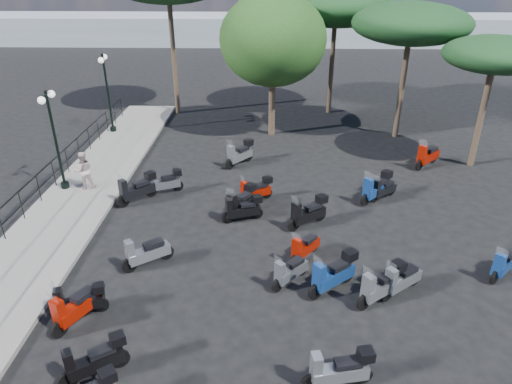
{
  "coord_description": "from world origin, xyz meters",
  "views": [
    {
      "loc": [
        1.02,
        -10.66,
        8.52
      ],
      "look_at": [
        0.62,
        3.78,
        1.2
      ],
      "focal_mm": 32.0,
      "sensor_mm": 36.0,
      "label": 1
    }
  ],
  "objects_px": {
    "scooter_16": "(243,209)",
    "scooter_20": "(333,274)",
    "scooter_8": "(94,360)",
    "pine_3": "(495,55)",
    "scooter_28": "(383,190)",
    "scooter_17": "(240,154)",
    "scooter_13": "(339,370)",
    "scooter_14": "(290,272)",
    "lamp_post_2": "(107,88)",
    "scooter_2": "(76,308)",
    "pine_0": "(336,6)",
    "scooter_29": "(427,156)",
    "pine_1": "(411,24)",
    "scooter_3": "(79,301)",
    "pedestrian_far": "(84,170)",
    "scooter_22": "(308,213)",
    "scooter_9": "(146,253)",
    "scooter_23": "(376,188)",
    "scooter_4": "(164,183)",
    "broadleaf_tree": "(273,40)",
    "scooter_27": "(504,264)",
    "lamp_post_1": "(54,135)",
    "scooter_26": "(401,280)",
    "scooter_5": "(137,189)",
    "scooter_15": "(304,248)",
    "scooter_21": "(382,285)",
    "scooter_11": "(255,191)"
  },
  "relations": [
    {
      "from": "scooter_21",
      "to": "scooter_2",
      "type": "bearing_deg",
      "value": 61.43
    },
    {
      "from": "scooter_22",
      "to": "pedestrian_far",
      "type": "bearing_deg",
      "value": 37.89
    },
    {
      "from": "scooter_27",
      "to": "pine_3",
      "type": "bearing_deg",
      "value": -58.39
    },
    {
      "from": "scooter_16",
      "to": "scooter_26",
      "type": "distance_m",
      "value": 6.15
    },
    {
      "from": "scooter_23",
      "to": "scooter_3",
      "type": "bearing_deg",
      "value": 82.99
    },
    {
      "from": "scooter_4",
      "to": "broadleaf_tree",
      "type": "height_order",
      "value": "broadleaf_tree"
    },
    {
      "from": "lamp_post_1",
      "to": "scooter_3",
      "type": "distance_m",
      "value": 8.33
    },
    {
      "from": "scooter_2",
      "to": "pine_0",
      "type": "relative_size",
      "value": 0.21
    },
    {
      "from": "scooter_26",
      "to": "scooter_13",
      "type": "bearing_deg",
      "value": 109.42
    },
    {
      "from": "scooter_8",
      "to": "pine_3",
      "type": "height_order",
      "value": "pine_3"
    },
    {
      "from": "scooter_11",
      "to": "scooter_2",
      "type": "bearing_deg",
      "value": 115.29
    },
    {
      "from": "scooter_14",
      "to": "scooter_29",
      "type": "bearing_deg",
      "value": -83.5
    },
    {
      "from": "scooter_5",
      "to": "scooter_11",
      "type": "bearing_deg",
      "value": -133.83
    },
    {
      "from": "scooter_16",
      "to": "scooter_20",
      "type": "relative_size",
      "value": 1.0
    },
    {
      "from": "scooter_3",
      "to": "scooter_9",
      "type": "relative_size",
      "value": 1.01
    },
    {
      "from": "lamp_post_1",
      "to": "scooter_28",
      "type": "relative_size",
      "value": 3.33
    },
    {
      "from": "scooter_13",
      "to": "scooter_14",
      "type": "height_order",
      "value": "scooter_13"
    },
    {
      "from": "scooter_4",
      "to": "scooter_9",
      "type": "relative_size",
      "value": 1.03
    },
    {
      "from": "scooter_22",
      "to": "lamp_post_1",
      "type": "bearing_deg",
      "value": 39.34
    },
    {
      "from": "scooter_13",
      "to": "scooter_29",
      "type": "height_order",
      "value": "scooter_29"
    },
    {
      "from": "pine_1",
      "to": "scooter_22",
      "type": "bearing_deg",
      "value": -119.71
    },
    {
      "from": "pine_3",
      "to": "scooter_4",
      "type": "bearing_deg",
      "value": -166.55
    },
    {
      "from": "scooter_28",
      "to": "pine_3",
      "type": "height_order",
      "value": "pine_3"
    },
    {
      "from": "scooter_4",
      "to": "scooter_17",
      "type": "xyz_separation_m",
      "value": [
        2.9,
        3.01,
        0.05
      ]
    },
    {
      "from": "lamp_post_1",
      "to": "scooter_2",
      "type": "bearing_deg",
      "value": -67.7
    },
    {
      "from": "scooter_15",
      "to": "pine_3",
      "type": "bearing_deg",
      "value": -97.77
    },
    {
      "from": "scooter_28",
      "to": "scooter_17",
      "type": "bearing_deg",
      "value": 22.91
    },
    {
      "from": "scooter_26",
      "to": "scooter_29",
      "type": "distance_m",
      "value": 9.82
    },
    {
      "from": "scooter_8",
      "to": "pine_3",
      "type": "relative_size",
      "value": 0.24
    },
    {
      "from": "scooter_20",
      "to": "pine_1",
      "type": "distance_m",
      "value": 15.01
    },
    {
      "from": "pedestrian_far",
      "to": "scooter_17",
      "type": "bearing_deg",
      "value": -178.24
    },
    {
      "from": "scooter_2",
      "to": "scooter_21",
      "type": "relative_size",
      "value": 1.05
    },
    {
      "from": "pine_1",
      "to": "scooter_3",
      "type": "bearing_deg",
      "value": -129.54
    },
    {
      "from": "lamp_post_2",
      "to": "scooter_29",
      "type": "relative_size",
      "value": 2.81
    },
    {
      "from": "pedestrian_far",
      "to": "lamp_post_2",
      "type": "bearing_deg",
      "value": -104.95
    },
    {
      "from": "lamp_post_2",
      "to": "scooter_8",
      "type": "distance_m",
      "value": 17.21
    },
    {
      "from": "scooter_15",
      "to": "scooter_16",
      "type": "height_order",
      "value": "scooter_16"
    },
    {
      "from": "scooter_14",
      "to": "scooter_21",
      "type": "relative_size",
      "value": 0.81
    },
    {
      "from": "scooter_16",
      "to": "scooter_17",
      "type": "distance_m",
      "value": 5.19
    },
    {
      "from": "lamp_post_2",
      "to": "scooter_17",
      "type": "relative_size",
      "value": 2.87
    },
    {
      "from": "scooter_3",
      "to": "scooter_13",
      "type": "height_order",
      "value": "scooter_13"
    },
    {
      "from": "scooter_20",
      "to": "pine_3",
      "type": "distance_m",
      "value": 12.8
    },
    {
      "from": "scooter_2",
      "to": "scooter_5",
      "type": "distance_m",
      "value": 6.8
    },
    {
      "from": "scooter_2",
      "to": "scooter_9",
      "type": "height_order",
      "value": "scooter_2"
    },
    {
      "from": "scooter_22",
      "to": "scooter_28",
      "type": "relative_size",
      "value": 1.22
    },
    {
      "from": "scooter_8",
      "to": "scooter_26",
      "type": "distance_m",
      "value": 8.29
    },
    {
      "from": "pedestrian_far",
      "to": "scooter_22",
      "type": "relative_size",
      "value": 1.07
    },
    {
      "from": "scooter_9",
      "to": "scooter_8",
      "type": "bearing_deg",
      "value": 142.15
    },
    {
      "from": "scooter_20",
      "to": "scooter_21",
      "type": "distance_m",
      "value": 1.35
    },
    {
      "from": "pine_3",
      "to": "scooter_29",
      "type": "bearing_deg",
      "value": -173.62
    }
  ]
}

